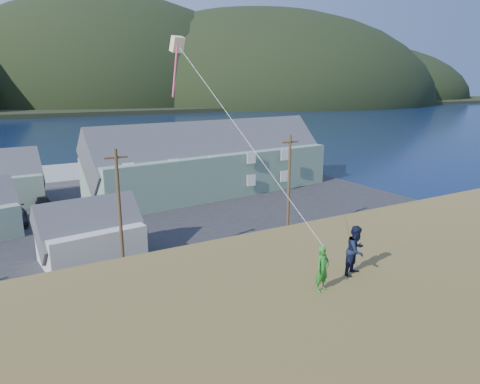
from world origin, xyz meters
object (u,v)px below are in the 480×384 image
at_px(shed_white, 91,233).
at_px(kite_flyer_navy, 356,250).
at_px(wharf, 11,180).
at_px(lodge, 213,160).
at_px(kite_flyer_green, 322,269).

distance_m(shed_white, kite_flyer_navy, 24.25).
relative_size(wharf, lodge, 0.81).
relative_size(wharf, kite_flyer_green, 17.60).
xyz_separation_m(lodge, shed_white, (-18.16, -15.46, -1.92)).
height_order(lodge, kite_flyer_green, lodge).
distance_m(kite_flyer_green, kite_flyer_navy, 1.85).
bearing_deg(shed_white, kite_flyer_navy, -84.85).
bearing_deg(lodge, shed_white, -145.45).
relative_size(wharf, shed_white, 3.20).
distance_m(wharf, lodge, 29.93).
xyz_separation_m(shed_white, kite_flyer_navy, (4.73, -23.08, 5.72)).
relative_size(lodge, shed_white, 3.95).
relative_size(shed_white, kite_flyer_green, 5.51).
height_order(wharf, kite_flyer_green, kite_flyer_green).
distance_m(lodge, kite_flyer_green, 41.98).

